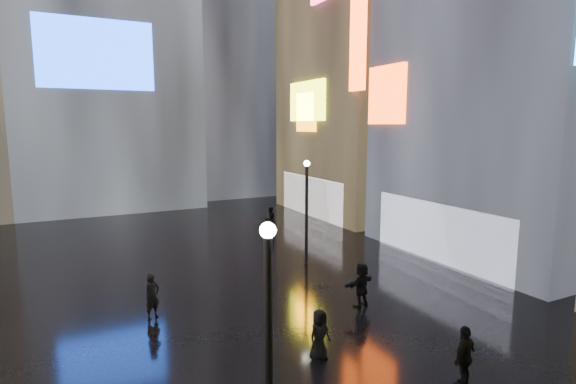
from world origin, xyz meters
TOP-DOWN VIEW (x-y plane):
  - ground at (0.00, 20.00)m, footprint 140.00×140.00m
  - building_right_far at (15.98, 30.00)m, footprint 10.28×12.00m
  - tower_flank_right at (9.00, 46.00)m, footprint 12.00×12.00m
  - lamp_near at (-2.55, 7.75)m, footprint 0.30×0.30m
  - lamp_far at (4.89, 19.64)m, footprint 0.30×0.30m
  - pedestrian_3 at (3.41, 8.40)m, footprint 1.07×0.68m
  - pedestrian_4 at (0.71, 11.34)m, footprint 0.85×0.67m
  - pedestrian_5 at (4.18, 14.04)m, footprint 1.66×0.94m
  - pedestrian_6 at (-3.17, 16.53)m, footprint 0.71×0.62m
  - pedestrian_7 at (6.11, 26.63)m, footprint 0.89×0.74m
  - umbrella_2 at (0.71, 11.34)m, footprint 1.13×1.12m

SIDE VIEW (x-z plane):
  - ground at x=0.00m, z-range 0.00..0.00m
  - pedestrian_4 at x=0.71m, z-range 0.00..1.54m
  - pedestrian_6 at x=-3.17m, z-range 0.00..1.63m
  - pedestrian_7 at x=6.11m, z-range 0.00..1.66m
  - pedestrian_3 at x=3.41m, z-range 0.00..1.70m
  - pedestrian_5 at x=4.18m, z-range 0.00..1.71m
  - umbrella_2 at x=0.71m, z-range 1.54..2.34m
  - lamp_near at x=-2.55m, z-range 0.34..5.54m
  - lamp_far at x=4.89m, z-range 0.34..5.54m
  - building_right_far at x=15.98m, z-range -0.02..27.98m
  - tower_flank_right at x=9.00m, z-range 0.00..34.00m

